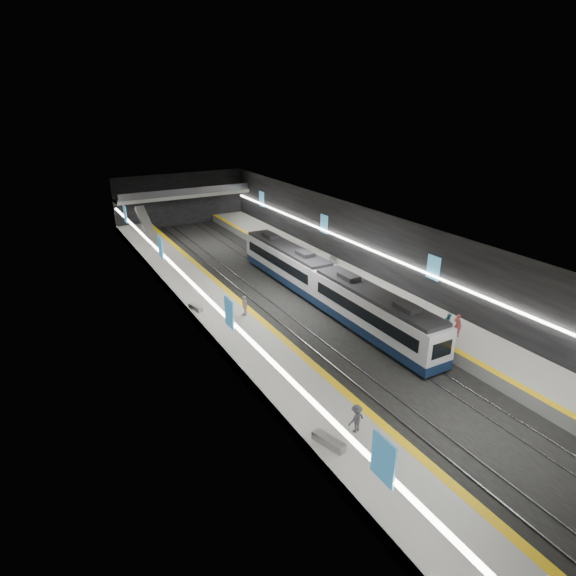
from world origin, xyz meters
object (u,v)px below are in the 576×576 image
passenger_right_a (458,325)px  passenger_right_b (448,323)px  escalator (147,225)px  passenger_left_b (356,419)px  train (325,283)px  bench_left_far (196,308)px  bench_right_far (334,260)px  passenger_left_a (245,306)px  bench_left_near (329,442)px

passenger_right_a → passenger_right_b: passenger_right_a is taller
escalator → passenger_left_b: size_ratio=4.62×
train → escalator: bearing=109.9°
passenger_right_b → passenger_left_b: passenger_left_b is taller
bench_left_far → passenger_left_b: size_ratio=1.00×
train → bench_right_far: bearing=50.6°
train → passenger_right_a: bearing=-69.4°
bench_left_far → passenger_left_b: (2.48, -20.58, 0.65)m
passenger_left_a → bench_left_near: bearing=-8.6°
escalator → bench_right_far: bearing=-50.5°
train → passenger_right_a: size_ratio=15.90×
train → passenger_left_b: bearing=-118.1°
passenger_right_b → bench_right_far: bearing=29.3°
train → bench_right_far: (6.37, 7.77, -0.98)m
passenger_right_a → passenger_left_b: passenger_right_a is taller
passenger_right_a → train: bearing=13.0°
escalator → bench_left_near: bearing=-92.0°
bench_left_far → passenger_right_b: (16.49, -14.17, 0.62)m
passenger_right_a → passenger_left_b: (-14.13, -5.58, -0.08)m
bench_left_far → bench_right_far: 19.05m
bench_left_near → escalator: bearing=71.4°
train → bench_left_far: (-12.00, 2.75, -0.99)m
escalator → bench_right_far: size_ratio=4.50×
passenger_left_b → passenger_left_a: bearing=-100.4°
bench_left_near → bench_right_far: (17.93, 25.85, -0.03)m
passenger_right_b → bench_left_near: bearing=147.4°
bench_left_far → passenger_right_b: 21.75m
escalator → bench_right_far: (16.37, -19.83, -1.68)m
passenger_right_b → passenger_left_b: 15.41m
bench_left_far → bench_right_far: bench_right_far is taller
bench_left_near → bench_left_far: bearing=74.6°
escalator → passenger_left_b: (0.48, -45.43, -1.03)m
bench_right_far → passenger_left_b: size_ratio=1.03×
bench_left_near → bench_left_far: (-0.44, 20.83, -0.04)m
bench_left_far → passenger_left_a: bearing=-55.4°
passenger_left_a → bench_left_far: bearing=-131.8°
train → passenger_right_b: (4.49, -11.43, -0.37)m
bench_left_near → train: bearing=40.8°
bench_left_near → passenger_right_a: bearing=3.2°
bench_right_far → passenger_left_b: passenger_left_b is taller
passenger_right_a → passenger_left_a: passenger_right_a is taller
passenger_left_b → passenger_right_b: bearing=-162.8°
bench_left_near → bench_left_far: size_ratio=1.19×
bench_left_near → passenger_left_a: bearing=63.9°
passenger_left_a → passenger_right_b: bearing=50.8°
passenger_right_b → passenger_right_a: bearing=-137.2°
escalator → passenger_right_a: escalator is taller
escalator → passenger_right_a: (14.60, -39.85, -0.95)m
train → passenger_left_a: (-8.60, -0.40, -0.30)m
bench_right_far → passenger_right_b: size_ratio=1.07×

